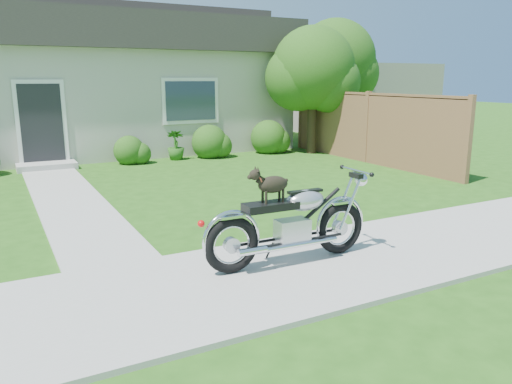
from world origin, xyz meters
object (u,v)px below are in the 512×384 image
tree_far (339,64)px  house (81,81)px  motorcycle_with_dog (292,221)px  potted_plant_right (176,145)px  tree_near (318,72)px  fence (367,127)px

tree_far → house: bearing=163.8°
motorcycle_with_dog → potted_plant_right: bearing=81.8°
house → motorcycle_with_dog: (0.42, -11.84, -1.60)m
tree_near → potted_plant_right: (-4.20, 0.77, -1.99)m
potted_plant_right → tree_far: bearing=9.4°
tree_near → house: bearing=145.2°
tree_far → potted_plant_right: (-6.34, -1.05, -2.30)m
tree_near → potted_plant_right: 4.71m
tree_far → motorcycle_with_dog: (-7.79, -9.44, -2.16)m
tree_near → potted_plant_right: tree_near is taller
potted_plant_right → fence: bearing=-32.3°
fence → tree_far: size_ratio=1.56×
house → motorcycle_with_dog: size_ratio=5.67×
fence → tree_near: size_ratio=1.76×
house → tree_far: bearing=-16.2°
tree_near → fence: bearing=-83.2°
house → tree_near: bearing=-34.8°
potted_plant_right → motorcycle_with_dog: motorcycle_with_dog is taller
fence → motorcycle_with_dog: fence is taller
tree_near → potted_plant_right: size_ratio=4.50×
house → fence: size_ratio=1.90×
fence → tree_far: 4.65m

